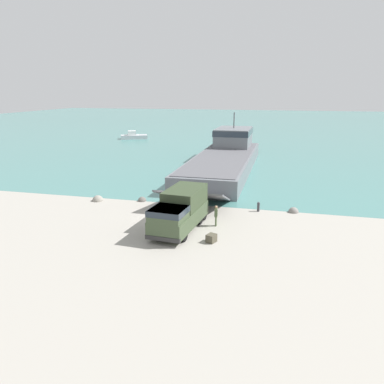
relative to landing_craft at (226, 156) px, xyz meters
The scene contains 12 objects.
ground_plane 22.58m from the landing_craft, 94.19° to the right, with size 240.00×240.00×0.00m, color #9E998E.
water_surface 71.74m from the landing_craft, 91.31° to the left, with size 240.00×180.00×0.01m, color #477F7A.
landing_craft is the anchor object (origin of this frame).
military_truck 24.77m from the landing_craft, 89.40° to the right, with size 3.21×7.27×3.05m.
soldier_on_ramp 23.61m from the landing_craft, 83.00° to the right, with size 0.29×0.47×1.71m.
moored_boat_a 37.32m from the landing_craft, 132.60° to the left, with size 6.37×4.79×1.80m.
moored_boat_b 39.24m from the landing_craft, 94.93° to the left, with size 5.41×5.58×1.69m.
mooring_bollard 19.77m from the landing_craft, 72.51° to the right, with size 0.27×0.27×0.88m.
cargo_crate 27.03m from the landing_craft, 83.27° to the right, with size 0.59×0.70×0.59m, color #4C4738.
shoreline_rock_a 20.49m from the landing_craft, 63.74° to the right, with size 0.91×0.91×0.91m, color gray.
shoreline_rock_b 19.13m from the landing_craft, 106.74° to the right, with size 0.84×0.84×0.84m, color #66605B.
shoreline_rock_c 21.64m from the landing_craft, 116.94° to the right, with size 1.09×1.09×1.09m, color gray.
Camera 1 is at (9.48, -29.06, 10.60)m, focal length 35.00 mm.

